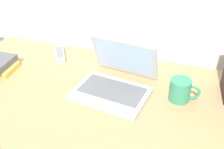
{
  "coord_description": "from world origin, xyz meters",
  "views": [
    {
      "loc": [
        0.28,
        -0.89,
        0.75
      ],
      "look_at": [
        -0.01,
        0.0,
        0.15
      ],
      "focal_mm": 45.18,
      "sensor_mm": 36.0,
      "label": 1
    }
  ],
  "objects": [
    {
      "name": "coffee_mug",
      "position": [
        0.26,
        0.08,
        0.08
      ],
      "size": [
        0.13,
        0.09,
        0.1
      ],
      "color": "#338C66",
      "rests_on": "desk"
    },
    {
      "name": "remote_control_near",
      "position": [
        -0.39,
        0.26,
        0.04
      ],
      "size": [
        0.12,
        0.16,
        0.02
      ],
      "color": "#B7B7B7",
      "rests_on": "desk"
    },
    {
      "name": "laptop",
      "position": [
        -0.02,
        0.07,
        0.07
      ],
      "size": [
        0.34,
        0.33,
        0.21
      ],
      "color": "#B2B5BA",
      "rests_on": "desk"
    },
    {
      "name": "desk",
      "position": [
        0.0,
        0.0,
        0.01
      ],
      "size": [
        1.6,
        0.76,
        0.03
      ],
      "color": "tan",
      "rests_on": "ground"
    }
  ]
}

